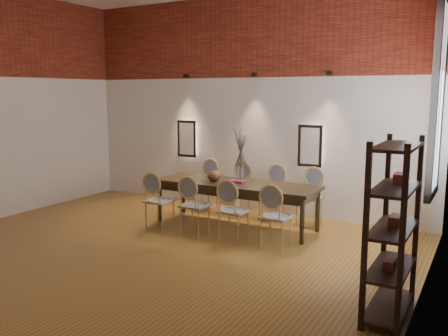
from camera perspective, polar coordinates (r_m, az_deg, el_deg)
The scene contains 26 objects.
floor at distance 6.47m, azimuth -11.86°, elevation -11.38°, with size 7.00×7.00×0.02m, color olive.
wall_back at distance 9.03m, azimuth 2.83°, elevation 7.63°, with size 7.00×0.10×4.00m, color silver.
wall_right at distance 4.55m, azimuth 23.20°, elevation 5.41°, with size 0.10×7.00×4.00m, color silver.
brick_band_back at distance 9.02m, azimuth 2.69°, elevation 15.58°, with size 7.00×0.02×1.50m, color maroon.
niche_left at distance 9.65m, azimuth -4.40°, elevation 3.54°, with size 0.36×0.06×0.66m, color #FFEAC6.
niche_right at distance 8.48m, azimuth 10.37°, elevation 2.65°, with size 0.36×0.06×0.66m, color #FFEAC6.
spot_fixture_left at distance 9.58m, azimuth -4.59°, elevation 10.98°, with size 0.08×0.08×0.10m, color black.
spot_fixture_mid at distance 8.83m, azimuth 3.66°, elevation 11.15°, with size 0.08×0.08×0.10m, color black.
spot_fixture_right at distance 8.32m, azimuth 12.54°, elevation 11.08°, with size 0.08×0.08×0.10m, color black.
window_glass at distance 6.55m, azimuth 24.50°, elevation 7.56°, with size 0.02×0.78×2.38m, color silver.
window_frame at distance 6.55m, azimuth 24.33°, elevation 7.57°, with size 0.08×0.90×2.50m, color black.
window_mullion at distance 6.55m, azimuth 24.33°, elevation 7.57°, with size 0.06×0.06×2.40m, color black.
dining_table at distance 7.95m, azimuth 1.42°, elevation -4.41°, with size 2.76×0.89×0.75m, color #2F2313.
chair_near_a at distance 7.87m, azimuth -7.75°, elevation -3.91°, with size 0.44×0.44×0.94m, color tan, non-canonical shape.
chair_near_b at distance 7.49m, azimuth -3.51°, elevation -4.53°, with size 0.44×0.44×0.94m, color tan, non-canonical shape.
chair_near_c at distance 7.15m, azimuth 1.17°, elevation -5.17°, with size 0.44×0.44×0.94m, color tan, non-canonical shape.
chair_near_d at distance 6.87m, azimuth 6.29°, elevation -5.84°, with size 0.44×0.44×0.94m, color tan, non-canonical shape.
chair_far_a at distance 9.05m, azimuth -2.25°, elevation -2.13°, with size 0.44×0.44×0.94m, color tan, non-canonical shape.
chair_far_b at distance 8.71m, azimuth 1.63°, elevation -2.57°, with size 0.44×0.44×0.94m, color tan, non-canonical shape.
chair_far_c at distance 8.42m, azimuth 5.80°, elevation -3.02°, with size 0.44×0.44×0.94m, color tan, non-canonical shape.
chair_far_d at distance 8.18m, azimuth 10.25°, elevation -3.48°, with size 0.44×0.44×0.94m, color tan, non-canonical shape.
vase at distance 7.81m, azimuth 1.99°, elevation -0.73°, with size 0.14×0.14×0.30m, color silver.
dried_branches at distance 7.74m, azimuth 2.00°, elevation 2.55°, with size 0.50×0.50×0.70m, color #4A3A2F, non-canonical shape.
bowl at distance 8.00m, azimuth -1.20°, elevation -0.92°, with size 0.24×0.24×0.18m, color brown.
book at distance 7.89m, azimuth 1.60°, elevation -1.62°, with size 0.26×0.18×0.03m, color #951963.
shelving_rack at distance 5.01m, azimuth 19.64°, elevation -6.89°, with size 0.38×1.00×1.80m, color black, non-canonical shape.
Camera 1 is at (4.05, -4.52, 2.24)m, focal length 38.00 mm.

